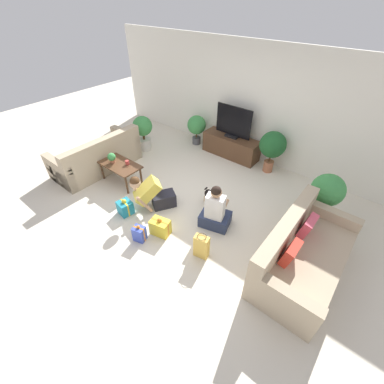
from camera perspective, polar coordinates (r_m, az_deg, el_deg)
The scene contains 20 objects.
ground_plane at distance 5.10m, azimuth -3.10°, elevation -3.21°, with size 16.00×16.00×0.00m, color beige.
wall_back at distance 6.34m, azimuth 13.35°, elevation 18.41°, with size 8.40×0.06×2.60m.
sofa_left at distance 6.42m, azimuth -20.28°, elevation 7.30°, with size 0.95×1.95×0.86m.
sofa_right at distance 4.23m, azimuth 23.25°, elevation -12.84°, with size 0.95×1.95×0.86m.
coffee_table at distance 5.72m, azimuth -15.76°, elevation 5.55°, with size 0.96×0.51×0.47m.
tv_console at distance 6.64m, azimuth 8.64°, elevation 10.04°, with size 1.44×0.46×0.52m.
tv at distance 6.38m, azimuth 9.16°, elevation 14.77°, with size 0.94×0.20×0.76m.
potted_plant_back_right at distance 6.02m, azimuth 17.46°, elevation 9.72°, with size 0.59×0.59×0.98m.
potted_plant_corner_left at distance 6.85m, azimuth -10.86°, elevation 13.39°, with size 0.50×0.50×0.90m.
potted_plant_corner_right at distance 5.06m, azimuth 27.76°, elevation -0.10°, with size 0.57×0.57×0.94m.
potted_plant_back_left at distance 7.03m, azimuth 1.02°, elevation 14.44°, with size 0.49×0.49×0.79m.
person_kneeling at distance 4.90m, azimuth -8.83°, elevation -0.34°, with size 0.66×0.82×0.80m.
person_sitting at distance 4.53m, azimuth 5.20°, elevation -4.38°, with size 0.61×0.57×0.90m.
dog at distance 5.00m, azimuth 4.22°, elevation -1.03°, with size 0.47×0.32×0.33m.
gift_box_a at distance 4.48m, azimuth -11.61°, elevation -9.03°, with size 0.23×0.21×0.33m.
gift_box_b at distance 4.52m, azimuth -7.06°, elevation -7.73°, with size 0.37×0.29×0.35m.
gift_box_c at distance 5.03m, azimuth -14.62°, elevation -3.32°, with size 0.29×0.28×0.33m.
gift_bag_a at distance 4.12m, azimuth 2.12°, elevation -11.98°, with size 0.25×0.18×0.45m.
mug at distance 5.60m, azimuth -14.20°, elevation 6.36°, with size 0.12×0.08×0.09m.
tabletop_plant at distance 5.71m, azimuth -17.43°, elevation 7.32°, with size 0.17×0.17×0.22m.
Camera 1 is at (2.61, -2.75, 3.40)m, focal length 24.00 mm.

